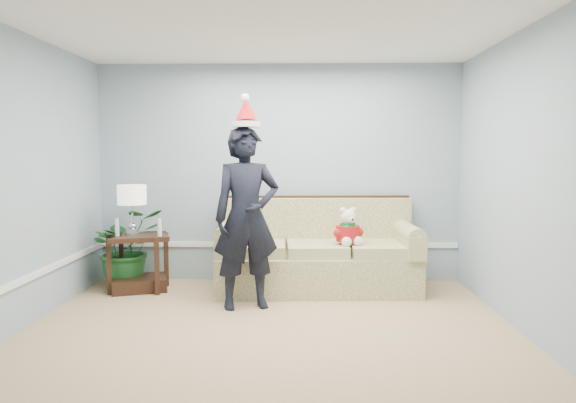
# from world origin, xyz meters

# --- Properties ---
(room_shell) EXTENTS (4.54, 5.04, 2.74)m
(room_shell) POSITION_xyz_m (0.00, 0.00, 1.35)
(room_shell) COLOR tan
(room_shell) RESTS_ON ground
(wainscot_trim) EXTENTS (4.49, 4.99, 0.06)m
(wainscot_trim) POSITION_xyz_m (-1.18, 1.18, 0.45)
(wainscot_trim) COLOR white
(wainscot_trim) RESTS_ON room_shell
(sofa) EXTENTS (2.34, 1.09, 1.08)m
(sofa) POSITION_xyz_m (0.47, 2.02, 0.38)
(sofa) COLOR #5C6931
(sofa) RESTS_ON room_shell
(side_table) EXTENTS (0.82, 0.75, 0.65)m
(side_table) POSITION_xyz_m (-1.62, 1.91, 0.25)
(side_table) COLOR #331D12
(side_table) RESTS_ON room_shell
(table_lamp) EXTENTS (0.33, 0.33, 0.58)m
(table_lamp) POSITION_xyz_m (-1.67, 1.88, 1.10)
(table_lamp) COLOR silver
(table_lamp) RESTS_ON side_table
(candle_pair) EXTENTS (0.54, 0.05, 0.20)m
(candle_pair) POSITION_xyz_m (-1.58, 1.81, 0.75)
(candle_pair) COLOR silver
(candle_pair) RESTS_ON side_table
(houseplant) EXTENTS (1.12, 1.11, 0.94)m
(houseplant) POSITION_xyz_m (-1.82, 2.10, 0.47)
(houseplant) COLOR #1F5F29
(houseplant) RESTS_ON room_shell
(man) EXTENTS (0.78, 0.63, 1.87)m
(man) POSITION_xyz_m (-0.28, 1.21, 0.94)
(man) COLOR black
(man) RESTS_ON room_shell
(santa_hat) EXTENTS (0.32, 0.36, 0.34)m
(santa_hat) POSITION_xyz_m (-0.28, 1.22, 2.01)
(santa_hat) COLOR white
(santa_hat) RESTS_ON man
(teddy_bear) EXTENTS (0.34, 0.34, 0.43)m
(teddy_bear) POSITION_xyz_m (0.81, 1.80, 0.72)
(teddy_bear) COLOR white
(teddy_bear) RESTS_ON sofa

